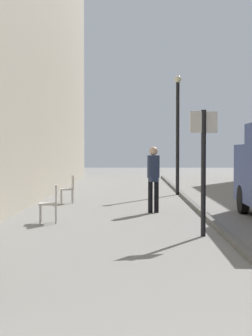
{
  "coord_description": "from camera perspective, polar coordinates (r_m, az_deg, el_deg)",
  "views": [
    {
      "loc": [
        -0.32,
        -2.08,
        1.76
      ],
      "look_at": [
        -0.49,
        9.06,
        1.39
      ],
      "focal_mm": 54.93,
      "sensor_mm": 36.0,
      "label": 1
    }
  ],
  "objects": [
    {
      "name": "kerb_strip",
      "position": [
        14.31,
        8.51,
        -4.94
      ],
      "size": [
        0.16,
        40.0,
        0.12
      ],
      "primitive_type": "cube",
      "color": "#615F5B",
      "rests_on": "ground_plane"
    },
    {
      "name": "cafe_chair_by_doorway",
      "position": [
        12.69,
        -8.25,
        -3.6
      ],
      "size": [
        0.49,
        0.49,
        0.94
      ],
      "rotation": [
        0.0,
        0.0,
        1.69
      ],
      "color": "#B7B2A8",
      "rests_on": "ground_plane"
    },
    {
      "name": "lamp_post",
      "position": [
        20.69,
        5.75,
        4.56
      ],
      "size": [
        0.28,
        0.28,
        4.76
      ],
      "color": "black",
      "rests_on": "ground_plane"
    },
    {
      "name": "pedestrian_mid_block",
      "position": [
        14.59,
        3.06,
        -0.75
      ],
      "size": [
        0.36,
        0.28,
        1.88
      ],
      "rotation": [
        0.0,
        0.0,
        0.38
      ],
      "color": "black",
      "rests_on": "ground_plane"
    },
    {
      "name": "street_sign_post",
      "position": [
        10.65,
        8.59,
        0.73
      ],
      "size": [
        0.59,
        0.19,
        2.6
      ],
      "rotation": [
        0.0,
        0.0,
        3.41
      ],
      "color": "black",
      "rests_on": "ground_plane"
    },
    {
      "name": "cafe_chair_near_window",
      "position": [
        17.41,
        -6.29,
        -2.1
      ],
      "size": [
        0.52,
        0.52,
        0.94
      ],
      "rotation": [
        0.0,
        0.0,
        1.78
      ],
      "color": "#B7B2A8",
      "rests_on": "ground_plane"
    },
    {
      "name": "ground_plane",
      "position": [
        14.19,
        2.14,
        -5.22
      ],
      "size": [
        80.0,
        80.0,
        0.0
      ],
      "primitive_type": "plane",
      "color": "gray"
    }
  ]
}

